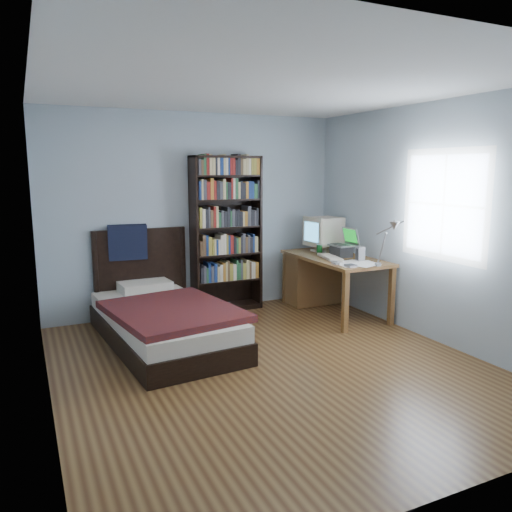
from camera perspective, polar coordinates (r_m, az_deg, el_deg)
name	(u,v)px	position (r m, az deg, el deg)	size (l,w,h in m)	color
room	(275,232)	(4.45, 2.14, 2.71)	(4.20, 4.24, 2.50)	#4A2C15
desk	(317,275)	(6.70, 7.00, -2.19)	(0.75, 1.49, 0.73)	brown
crt_monitor	(324,232)	(6.65, 7.75, 2.76)	(0.44, 0.41, 0.46)	beige
laptop	(342,248)	(6.31, 9.84, 0.87)	(0.29, 0.30, 0.36)	#2D2D30
desk_lamp	(392,230)	(5.40, 15.27, 2.84)	(0.21, 0.47, 0.56)	#99999E
keyboard	(330,257)	(6.16, 8.46, -0.13)	(0.18, 0.45, 0.03)	beige
speaker	(360,254)	(6.05, 11.83, 0.24)	(0.08, 0.08, 0.17)	gray
soda_can	(319,250)	(6.40, 7.27, 0.72)	(0.07, 0.07, 0.13)	#073611
mouse	(323,252)	(6.53, 7.70, 0.47)	(0.06, 0.11, 0.04)	silver
phone_silver	(336,262)	(5.90, 9.10, -0.63)	(0.05, 0.11, 0.02)	#BCBCC1
phone_grey	(336,263)	(5.79, 9.09, -0.83)	(0.05, 0.10, 0.02)	gray
external_drive	(351,266)	(5.67, 10.76, -1.11)	(0.11, 0.11, 0.02)	gray
bookshelf	(226,234)	(6.37, -3.41, 2.51)	(0.89, 0.30, 1.97)	black
bed	(161,317)	(5.44, -10.75, -6.90)	(1.32, 2.21, 1.16)	black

